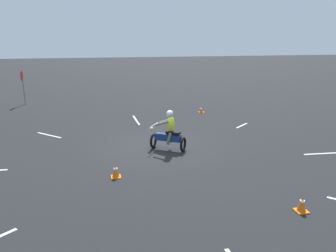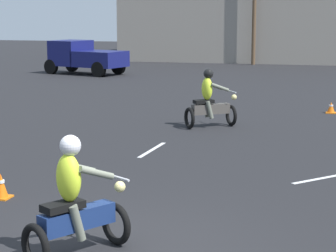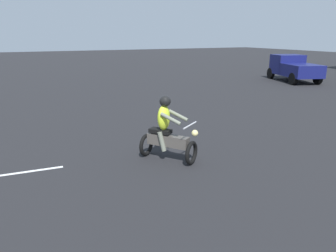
{
  "view_description": "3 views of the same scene",
  "coord_description": "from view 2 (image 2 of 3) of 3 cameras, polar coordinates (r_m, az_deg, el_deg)",
  "views": [
    {
      "loc": [
        -12.94,
        2.19,
        4.51
      ],
      "look_at": [
        -0.48,
        -0.33,
        1.0
      ],
      "focal_mm": 35.0,
      "sensor_mm": 36.0,
      "label": 1
    },
    {
      "loc": [
        2.77,
        -8.08,
        3.22
      ],
      "look_at": [
        -0.55,
        4.76,
        0.9
      ],
      "focal_mm": 70.0,
      "sensor_mm": 36.0,
      "label": 2
    },
    {
      "loc": [
        6.42,
        6.43,
        3.1
      ],
      "look_at": [
        -0.63,
        9.85,
        0.9
      ],
      "focal_mm": 35.0,
      "sensor_mm": 36.0,
      "label": 3
    }
  ],
  "objects": [
    {
      "name": "motorcycle_rider_foreground",
      "position": [
        8.75,
        -8.13,
        -6.76
      ],
      "size": [
        1.25,
        1.5,
        1.66
      ],
      "rotation": [
        0.0,
        0.0,
        5.72
      ],
      "color": "black",
      "rests_on": "ground"
    },
    {
      "name": "ground_plane",
      "position": [
        9.13,
        -4.21,
        -10.77
      ],
      "size": [
        120.0,
        120.0,
        0.0
      ],
      "primitive_type": "plane",
      "color": "black"
    },
    {
      "name": "motorcycle_rider_background",
      "position": [
        18.4,
        3.65,
        2.12
      ],
      "size": [
        1.49,
        1.31,
        1.66
      ],
      "rotation": [
        0.0,
        0.0,
        5.34
      ],
      "color": "black",
      "rests_on": "ground"
    },
    {
      "name": "traffic_cone_mid_left",
      "position": [
        21.65,
        14.01,
        1.55
      ],
      "size": [
        0.32,
        0.32,
        0.37
      ],
      "color": "orange",
      "rests_on": "ground"
    },
    {
      "name": "lane_stripe_ne",
      "position": [
        13.23,
        13.37,
        -4.42
      ],
      "size": [
        1.17,
        1.25,
        0.01
      ],
      "primitive_type": "cube",
      "rotation": [
        0.0,
        0.0,
        2.39
      ],
      "color": "silver",
      "rests_on": "ground"
    },
    {
      "name": "lane_stripe_n",
      "position": [
        15.47,
        -1.39,
        -2.08
      ],
      "size": [
        0.21,
        1.77,
        0.01
      ],
      "primitive_type": "cube",
      "rotation": [
        0.0,
        0.0,
        3.08
      ],
      "color": "silver",
      "rests_on": "ground"
    },
    {
      "name": "pickup_truck",
      "position": [
        34.47,
        -7.3,
        6.04
      ],
      "size": [
        4.51,
        3.03,
        1.73
      ],
      "rotation": [
        0.0,
        0.0,
        1.28
      ],
      "color": "black",
      "rests_on": "ground"
    },
    {
      "name": "traffic_cone_mid_center",
      "position": [
        11.83,
        -14.34,
        -5.1
      ],
      "size": [
        0.32,
        0.32,
        0.45
      ],
      "color": "orange",
      "rests_on": "ground"
    },
    {
      "name": "building_backdrop",
      "position": [
        46.59,
        13.39,
        9.53
      ],
      "size": [
        25.87,
        11.56,
        6.22
      ],
      "primitive_type": "cube",
      "color": "gray",
      "rests_on": "ground"
    }
  ]
}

